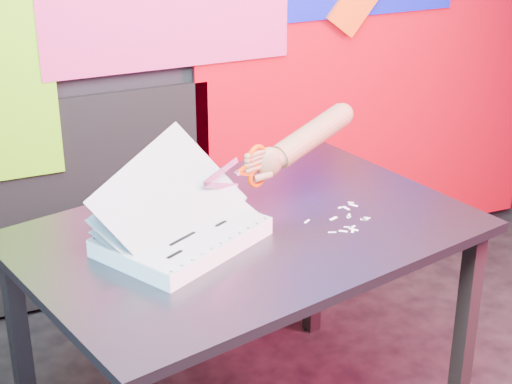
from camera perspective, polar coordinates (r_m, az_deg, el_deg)
name	(u,v)px	position (r m, az deg, el deg)	size (l,w,h in m)	color
room	(466,50)	(1.98, 13.80, 9.17)	(3.01, 3.01, 2.71)	black
backdrop	(246,57)	(3.35, -0.70, 9.01)	(2.88, 0.05, 2.08)	#BF0214
work_table	(247,255)	(2.47, -0.61, -4.23)	(1.43, 1.12, 0.75)	black
printout_stack	(181,235)	(2.34, -4.99, -2.86)	(0.52, 0.47, 0.31)	silver
scissors	(253,168)	(2.47, -0.22, 1.63)	(0.23, 0.09, 0.13)	#9099AD
hand_forearm	(305,139)	(2.59, 3.27, 3.53)	(0.41, 0.18, 0.16)	#915B4B
paper_clippings	(347,219)	(2.50, 6.09, -1.78)	(0.20, 0.19, 0.00)	white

